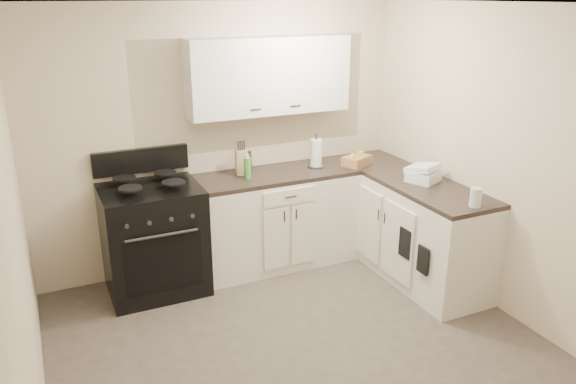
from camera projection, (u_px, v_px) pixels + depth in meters
name	position (u px, v px, depth m)	size (l,w,h in m)	color
floor	(306.00, 353.00, 4.22)	(3.60, 3.60, 0.00)	#473F38
ceiling	(310.00, 3.00, 3.39)	(3.60, 3.60, 0.00)	white
wall_back	(222.00, 139.00, 5.34)	(3.60, 3.60, 0.00)	beige
wall_right	(507.00, 165.00, 4.52)	(3.60, 3.60, 0.00)	beige
wall_left	(16.00, 245.00, 3.09)	(3.60, 3.60, 0.00)	beige
wall_front	(508.00, 336.00, 2.26)	(3.60, 3.60, 0.00)	beige
base_cabinets_back	(276.00, 220.00, 5.52)	(1.55, 0.60, 0.90)	silver
base_cabinets_right	(406.00, 226.00, 5.39)	(0.60, 1.90, 0.90)	silver
countertop_back	(276.00, 175.00, 5.36)	(1.55, 0.60, 0.04)	black
countertop_right	(409.00, 179.00, 5.24)	(0.60, 1.90, 0.04)	black
upper_cabinets	(269.00, 76.00, 5.19)	(1.55, 0.30, 0.70)	white
stove	(154.00, 242.00, 5.02)	(0.85, 0.73, 1.03)	black
knife_block	(242.00, 162.00, 5.27)	(0.11, 0.10, 0.23)	tan
paper_towel	(316.00, 153.00, 5.50)	(0.11, 0.11, 0.28)	white
soap_bottle	(247.00, 168.00, 5.16)	(0.07, 0.07, 0.20)	green
picture_frame	(245.00, 160.00, 5.47)	(0.13, 0.02, 0.17)	black
wicker_basket	(357.00, 161.00, 5.58)	(0.28, 0.19, 0.09)	#A77A4E
countertop_grill	(423.00, 176.00, 5.10)	(0.26, 0.24, 0.10)	white
glass_jar	(476.00, 197.00, 4.48)	(0.09, 0.09, 0.16)	silver
oven_mitt_near	(423.00, 260.00, 4.68)	(0.02, 0.14, 0.24)	black
oven_mitt_far	(405.00, 243.00, 4.88)	(0.02, 0.15, 0.27)	black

